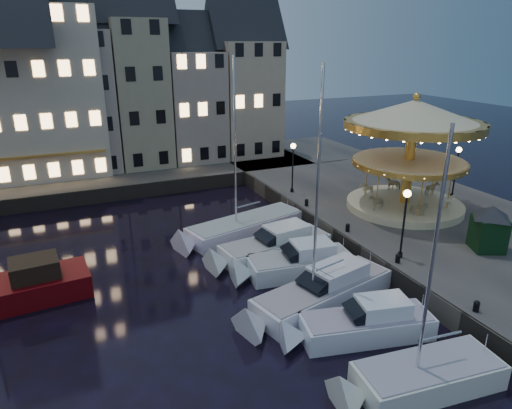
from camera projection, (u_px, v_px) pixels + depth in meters
name	position (u px, v px, depth m)	size (l,w,h in m)	color
ground	(300.00, 312.00, 23.75)	(160.00, 160.00, 0.00)	black
quay_east	(426.00, 221.00, 34.02)	(16.00, 56.00, 1.30)	#474442
quay_north	(89.00, 178.00, 44.59)	(44.00, 12.00, 1.30)	#474442
quaywall_e	(335.00, 239.00, 30.98)	(0.15, 44.00, 1.30)	#47423A
quaywall_n	(119.00, 194.00, 40.19)	(48.00, 0.15, 1.30)	#47423A
streetlamp_b	(405.00, 214.00, 25.99)	(0.44, 0.44, 4.17)	black
streetlamp_c	(293.00, 161.00, 37.61)	(0.44, 0.44, 4.17)	black
streetlamp_d	(457.00, 165.00, 36.32)	(0.44, 0.44, 4.17)	black
bollard_a	(477.00, 306.00, 21.41)	(0.30, 0.30, 0.57)	black
bollard_b	(398.00, 258.00, 26.15)	(0.30, 0.30, 0.57)	black
bollard_c	(348.00, 227.00, 30.45)	(0.30, 0.30, 0.57)	black
bollard_d	(307.00, 202.00, 35.19)	(0.30, 0.30, 0.57)	black
townhouse_nb	(7.00, 100.00, 41.44)	(6.16, 8.00, 13.80)	slate
townhouse_nc	(77.00, 91.00, 43.57)	(6.82, 8.00, 14.80)	gray
townhouse_nd	(138.00, 84.00, 45.59)	(5.50, 8.00, 15.80)	gray
townhouse_ne	(191.00, 97.00, 48.17)	(6.16, 8.00, 12.80)	gray
townhouse_nf	(244.00, 90.00, 50.30)	(6.82, 8.00, 13.80)	tan
hotel_corner	(5.00, 83.00, 40.95)	(17.60, 9.00, 16.80)	beige
motorboat_a	(416.00, 379.00, 18.27)	(7.15, 2.98, 11.82)	silver
motorboat_b	(358.00, 326.00, 21.52)	(7.35, 3.47, 2.15)	silver
motorboat_c	(318.00, 294.00, 24.19)	(9.42, 4.47, 12.51)	silver
motorboat_d	(294.00, 264.00, 27.47)	(7.44, 3.26, 2.15)	silver
motorboat_e	(270.00, 248.00, 29.66)	(8.49, 3.42, 2.15)	silver
motorboat_f	(240.00, 228.00, 33.00)	(10.05, 4.89, 13.37)	silver
red_fishing_boat	(11.00, 292.00, 24.33)	(8.52, 3.54, 6.20)	#5A0509
carousel	(412.00, 134.00, 32.85)	(9.86, 9.86, 8.63)	#C8BA8F
ticket_kiosk	(491.00, 220.00, 27.25)	(2.75, 2.75, 3.22)	black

